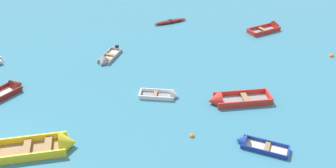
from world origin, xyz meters
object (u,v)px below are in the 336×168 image
rowboat_deep_blue_back_row_center (250,143)px  rowboat_white_back_row_left (167,95)px  rowboat_grey_cluster_outer (106,60)px  rowboat_red_outer_right (271,28)px  rowboat_maroon_center (9,90)px  mooring_buoy_between_boats_left (192,136)px  mooring_buoy_trailing (331,56)px  kayak_maroon_foreground_center (170,21)px  rowboat_red_far_back (226,100)px  rowboat_yellow_midfield_right (52,146)px

rowboat_deep_blue_back_row_center → rowboat_white_back_row_left: bearing=123.7°
rowboat_grey_cluster_outer → rowboat_red_outer_right: bearing=12.8°
rowboat_maroon_center → mooring_buoy_between_boats_left: (11.44, -6.94, -0.17)m
rowboat_grey_cluster_outer → rowboat_deep_blue_back_row_center: size_ratio=1.00×
rowboat_white_back_row_left → mooring_buoy_between_boats_left: rowboat_white_back_row_left is taller
mooring_buoy_trailing → mooring_buoy_between_boats_left: mooring_buoy_trailing is taller
rowboat_red_outer_right → mooring_buoy_trailing: bearing=-65.7°
rowboat_red_outer_right → mooring_buoy_between_boats_left: 17.49m
kayak_maroon_foreground_center → rowboat_deep_blue_back_row_center: 18.32m
rowboat_red_outer_right → rowboat_white_back_row_left: (-11.57, -9.34, -0.04)m
rowboat_white_back_row_left → rowboat_red_far_back: size_ratio=0.66×
rowboat_deep_blue_back_row_center → rowboat_red_outer_right: bearing=62.7°
mooring_buoy_trailing → rowboat_red_outer_right: bearing=114.3°
rowboat_grey_cluster_outer → rowboat_white_back_row_left: (3.92, -5.83, 0.01)m
rowboat_red_far_back → rowboat_yellow_midfield_right: bearing=-166.7°
rowboat_grey_cluster_outer → kayak_maroon_foreground_center: rowboat_grey_cluster_outer is taller
mooring_buoy_trailing → mooring_buoy_between_boats_left: bearing=-150.2°
rowboat_yellow_midfield_right → rowboat_deep_blue_back_row_center: 11.25m
rowboat_white_back_row_left → rowboat_red_far_back: bearing=-20.0°
rowboat_white_back_row_left → mooring_buoy_between_boats_left: (0.69, -4.36, -0.14)m
rowboat_yellow_midfield_right → mooring_buoy_between_boats_left: size_ratio=13.59×
rowboat_yellow_midfield_right → rowboat_red_far_back: (11.07, 2.62, -0.03)m
rowboat_yellow_midfield_right → rowboat_maroon_center: size_ratio=1.28×
rowboat_white_back_row_left → rowboat_deep_blue_back_row_center: bearing=-56.3°
kayak_maroon_foreground_center → rowboat_yellow_midfield_right: bearing=-120.8°
rowboat_yellow_midfield_right → rowboat_deep_blue_back_row_center: size_ratio=1.51×
mooring_buoy_trailing → kayak_maroon_foreground_center: bearing=141.9°
rowboat_maroon_center → mooring_buoy_between_boats_left: size_ratio=10.65×
rowboat_red_far_back → rowboat_white_back_row_left: bearing=160.0°
kayak_maroon_foreground_center → rowboat_red_far_back: size_ratio=0.79×
rowboat_yellow_midfield_right → mooring_buoy_trailing: (21.56, 7.41, -0.24)m
rowboat_deep_blue_back_row_center → mooring_buoy_trailing: (10.44, 9.12, -0.13)m
rowboat_grey_cluster_outer → rowboat_deep_blue_back_row_center: bearing=-56.2°
rowboat_red_outer_right → rowboat_red_far_back: bearing=-126.1°
rowboat_deep_blue_back_row_center → rowboat_maroon_center: bearing=150.3°
rowboat_deep_blue_back_row_center → rowboat_red_far_back: bearing=90.7°
rowboat_white_back_row_left → rowboat_maroon_center: (-10.75, 2.59, 0.04)m
mooring_buoy_trailing → rowboat_grey_cluster_outer: bearing=172.4°
rowboat_red_outer_right → mooring_buoy_between_boats_left: size_ratio=10.90×
mooring_buoy_between_boats_left → rowboat_deep_blue_back_row_center: bearing=-23.4°
rowboat_red_outer_right → rowboat_deep_blue_back_row_center: 16.93m
rowboat_maroon_center → kayak_maroon_foreground_center: bearing=36.9°
rowboat_grey_cluster_outer → rowboat_white_back_row_left: bearing=-56.1°
rowboat_red_far_back → mooring_buoy_between_boats_left: (-3.06, -2.99, -0.20)m
kayak_maroon_foreground_center → rowboat_maroon_center: 16.64m
rowboat_red_outer_right → mooring_buoy_trailing: (2.68, -5.92, -0.17)m
mooring_buoy_between_boats_left → rowboat_grey_cluster_outer: bearing=114.3°
rowboat_red_far_back → rowboat_deep_blue_back_row_center: bearing=-89.3°
rowboat_white_back_row_left → rowboat_red_far_back: (3.75, -1.37, 0.07)m
rowboat_white_back_row_left → rowboat_deep_blue_back_row_center: rowboat_white_back_row_left is taller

